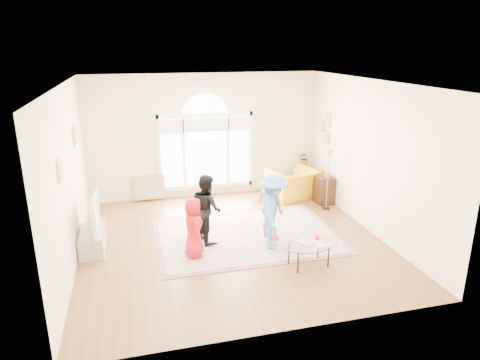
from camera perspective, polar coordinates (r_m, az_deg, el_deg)
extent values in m
plane|color=brown|center=(8.89, -0.99, -8.17)|extent=(6.00, 6.00, 0.00)
plane|color=beige|center=(11.18, -4.63, 5.85)|extent=(6.00, 0.00, 6.00)
plane|color=beige|center=(5.61, 6.10, -6.32)|extent=(6.00, 0.00, 6.00)
plane|color=beige|center=(8.20, -21.91, 0.25)|extent=(0.00, 6.00, 6.00)
plane|color=beige|center=(9.45, 16.97, 2.95)|extent=(0.00, 6.00, 6.00)
plane|color=white|center=(8.03, -1.11, 12.85)|extent=(6.00, 6.00, 0.00)
cube|color=white|center=(11.49, -4.43, -0.79)|extent=(2.50, 0.08, 0.10)
cube|color=white|center=(11.04, -4.66, 8.61)|extent=(2.50, 0.08, 0.10)
cube|color=white|center=(11.09, -10.77, 3.39)|extent=(0.10, 0.08, 2.00)
cube|color=white|center=(11.49, 1.47, 4.19)|extent=(0.10, 0.08, 2.00)
cube|color=#C6E2FF|center=(11.12, -9.10, 3.51)|extent=(0.55, 0.02, 1.80)
cube|color=#C6E2FF|center=(11.41, -0.11, 4.09)|extent=(0.55, 0.02, 1.80)
cube|color=#C6E2FF|center=(11.23, -4.54, 3.82)|extent=(1.10, 0.02, 1.80)
cylinder|color=#C6E2FF|center=(11.05, -4.66, 8.35)|extent=(1.20, 0.02, 1.20)
cube|color=white|center=(11.14, -7.51, 3.61)|extent=(0.07, 0.04, 1.80)
cube|color=white|center=(11.33, -1.62, 3.99)|extent=(0.07, 0.04, 1.80)
cube|color=white|center=(10.89, -9.24, 7.08)|extent=(0.65, 0.12, 0.35)
cube|color=white|center=(11.00, -4.56, 7.36)|extent=(1.20, 0.12, 0.35)
cube|color=white|center=(11.19, -0.01, 7.59)|extent=(0.65, 0.12, 0.35)
cube|color=tan|center=(9.33, -21.22, 5.50)|extent=(0.03, 0.34, 0.40)
cube|color=#ADA38E|center=(9.33, -21.11, 5.51)|extent=(0.01, 0.28, 0.34)
cube|color=tan|center=(7.23, -22.92, 1.23)|extent=(0.03, 0.30, 0.36)
cube|color=#ADA38E|center=(7.23, -22.78, 1.24)|extent=(0.01, 0.24, 0.30)
cube|color=tan|center=(11.11, 11.66, 7.84)|extent=(0.03, 0.28, 0.34)
cube|color=#ADA38E|center=(11.10, 11.58, 7.84)|extent=(0.01, 0.22, 0.28)
cube|color=tan|center=(11.19, 11.53, 5.67)|extent=(0.03, 0.28, 0.34)
cube|color=#ADA38E|center=(11.18, 11.44, 5.67)|extent=(0.01, 0.22, 0.28)
cube|color=tan|center=(11.46, 10.84, 7.11)|extent=(0.03, 0.26, 0.32)
cube|color=#ADA38E|center=(11.45, 10.76, 7.11)|extent=(0.01, 0.20, 0.26)
cube|color=beige|center=(9.15, 0.86, -7.32)|extent=(3.60, 2.60, 0.02)
cube|color=#8D535F|center=(9.15, 0.86, -7.35)|extent=(3.80, 2.80, 0.01)
cube|color=#999CA2|center=(8.93, -19.07, -7.61)|extent=(0.45, 1.00, 0.42)
imported|color=black|center=(8.72, -19.42, -4.43)|extent=(0.15, 1.12, 0.65)
cube|color=#506CC8|center=(8.71, -18.83, -4.39)|extent=(0.02, 0.92, 0.52)
ellipsoid|color=silver|center=(7.91, 9.19, -8.55)|extent=(1.04, 0.73, 0.02)
cylinder|color=black|center=(8.28, 10.40, -8.97)|extent=(0.03, 0.03, 0.40)
cylinder|color=black|center=(8.01, 6.53, -9.77)|extent=(0.03, 0.03, 0.40)
cylinder|color=black|center=(8.02, 11.71, -10.00)|extent=(0.03, 0.03, 0.40)
cylinder|color=black|center=(7.73, 7.74, -10.88)|extent=(0.03, 0.03, 0.40)
imported|color=#B2A58C|center=(7.87, 8.19, -8.43)|extent=(0.32, 0.36, 0.03)
imported|color=#B2A58C|center=(7.89, 10.02, -8.50)|extent=(0.23, 0.30, 0.02)
cylinder|color=#D74219|center=(8.05, 10.29, -7.56)|extent=(0.07, 0.07, 0.12)
imported|color=yellow|center=(11.31, 7.03, -0.50)|extent=(1.38, 1.28, 0.75)
cube|color=black|center=(11.07, 11.12, -1.26)|extent=(0.40, 0.50, 0.70)
cylinder|color=black|center=(10.77, 11.39, -3.73)|extent=(0.20, 0.20, 0.02)
cylinder|color=#A77F40|center=(10.55, 11.61, -0.37)|extent=(0.02, 0.02, 1.35)
cone|color=#CCB284|center=(10.36, 11.85, 3.45)|extent=(0.31, 0.31, 0.22)
cylinder|color=white|center=(12.00, 8.53, 0.38)|extent=(0.20, 0.20, 0.70)
imported|color=#33722D|center=(11.86, 8.64, 2.91)|extent=(0.45, 0.42, 0.40)
cube|color=tan|center=(11.37, -11.93, -2.66)|extent=(0.80, 0.14, 0.62)
imported|color=#B2181C|center=(8.08, -6.21, -6.33)|extent=(0.39, 0.58, 1.16)
imported|color=black|center=(8.64, -4.46, -3.78)|extent=(0.69, 0.80, 1.41)
imported|color=#ECA3AB|center=(8.72, 4.06, -3.62)|extent=(0.55, 0.88, 1.39)
imported|color=#4F92E0|center=(8.35, 4.45, -4.18)|extent=(0.83, 1.10, 1.51)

